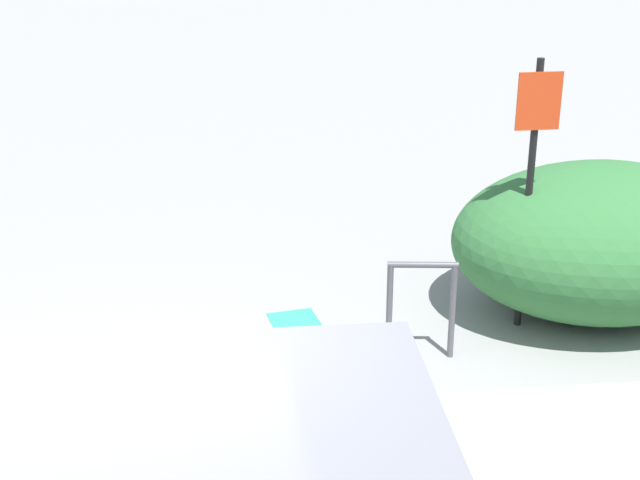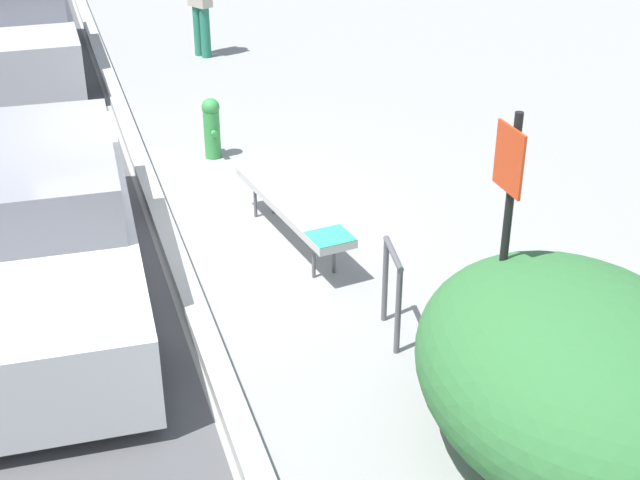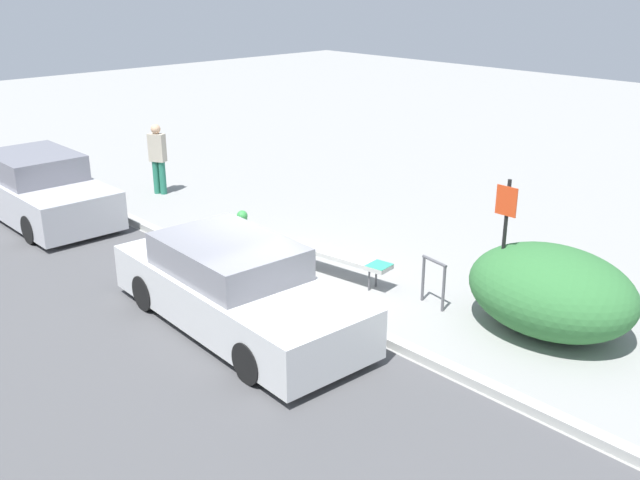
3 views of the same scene
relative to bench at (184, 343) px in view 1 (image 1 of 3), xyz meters
The scene contains 4 objects.
bench is the anchor object (origin of this frame).
bike_rack 1.89m from the bench, ahead, with size 0.55×0.14×0.83m.
sign_post 3.09m from the bench, 14.40° to the left, with size 0.36×0.08×2.30m.
shrub_hedge 3.75m from the bench, 14.35° to the left, with size 2.65×2.07×1.34m.
Camera 1 is at (0.68, -4.66, 3.50)m, focal length 50.00 mm.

